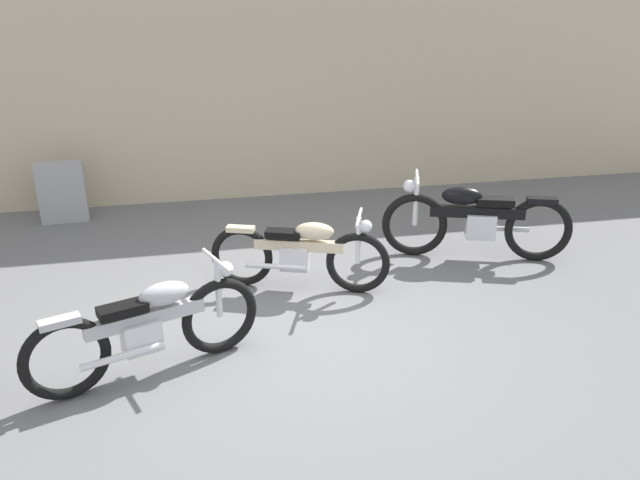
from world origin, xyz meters
name	(u,v)px	position (x,y,z in m)	size (l,w,h in m)	color
ground_plane	(292,329)	(0.00, 0.00, 0.00)	(40.00, 40.00, 0.00)	slate
building_wall	(241,79)	(0.00, 4.29, 1.75)	(18.00, 0.30, 3.51)	beige
stone_marker	(62,192)	(-2.56, 3.59, 0.42)	(0.61, 0.20, 0.83)	#9E9EA3
motorcycle_cream	(301,253)	(0.24, 0.85, 0.42)	(1.84, 0.84, 0.86)	black
motorcycle_black	(475,220)	(2.40, 1.27, 0.48)	(2.13, 0.92, 0.99)	black
motorcycle_silver	(149,327)	(-1.27, -0.48, 0.44)	(1.92, 0.89, 0.90)	black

